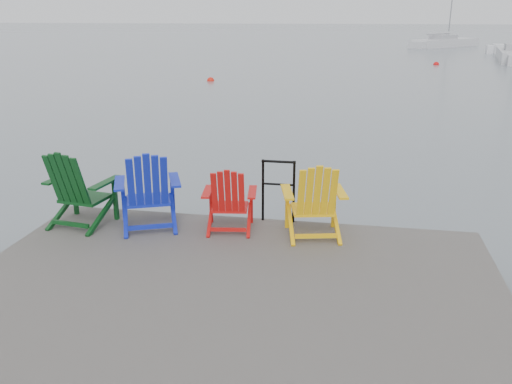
% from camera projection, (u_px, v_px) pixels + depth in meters
% --- Properties ---
extents(ground, '(400.00, 400.00, 0.00)m').
position_uv_depth(ground, '(221.00, 347.00, 5.69)').
color(ground, slate).
rests_on(ground, ground).
extents(dock, '(6.00, 5.00, 1.40)m').
position_uv_depth(dock, '(220.00, 318.00, 5.58)').
color(dock, '#292725').
rests_on(dock, ground).
extents(handrail, '(0.48, 0.04, 0.90)m').
position_uv_depth(handrail, '(278.00, 185.00, 7.61)').
color(handrail, black).
rests_on(handrail, dock).
extents(chair_green, '(0.96, 0.90, 1.09)m').
position_uv_depth(chair_green, '(78.00, 188.00, 7.45)').
color(chair_green, '#0A3B14').
rests_on(chair_green, dock).
extents(chair_blue, '(1.07, 1.02, 1.11)m').
position_uv_depth(chair_blue, '(148.00, 190.00, 7.36)').
color(chair_blue, '#1122B4').
rests_on(chair_blue, dock).
extents(chair_red, '(0.79, 0.75, 0.91)m').
position_uv_depth(chair_red, '(229.00, 199.00, 7.30)').
color(chair_red, red).
rests_on(chair_red, dock).
extents(chair_yellow, '(0.94, 0.89, 1.03)m').
position_uv_depth(chair_yellow, '(315.00, 200.00, 7.07)').
color(chair_yellow, yellow).
rests_on(chair_yellow, dock).
extents(sailboat_mid, '(8.07, 9.05, 13.16)m').
position_uv_depth(sailboat_mid, '(445.00, 43.00, 57.99)').
color(sailboat_mid, silver).
rests_on(sailboat_mid, ground).
extents(buoy_b, '(0.39, 0.39, 0.39)m').
position_uv_depth(buoy_b, '(211.00, 81.00, 28.31)').
color(buoy_b, red).
rests_on(buoy_b, ground).
extents(buoy_d, '(0.41, 0.41, 0.41)m').
position_uv_depth(buoy_d, '(436.00, 65.00, 37.39)').
color(buoy_d, red).
rests_on(buoy_d, ground).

